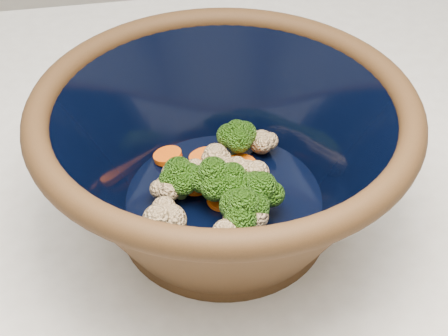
{
  "coord_description": "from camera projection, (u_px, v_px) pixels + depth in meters",
  "views": [
    {
      "loc": [
        -0.03,
        -0.36,
        1.36
      ],
      "look_at": [
        0.06,
        0.08,
        0.97
      ],
      "focal_mm": 50.0,
      "sensor_mm": 36.0,
      "label": 1
    }
  ],
  "objects": [
    {
      "name": "mixing_bowl",
      "position": [
        224.0,
        156.0,
        0.59
      ],
      "size": [
        0.43,
        0.43,
        0.15
      ],
      "rotation": [
        0.0,
        0.0,
        -0.34
      ],
      "color": "black",
      "rests_on": "counter"
    },
    {
      "name": "vegetable_pile",
      "position": [
        223.0,
        185.0,
        0.6
      ],
      "size": [
        0.14,
        0.18,
        0.06
      ],
      "color": "#608442",
      "rests_on": "mixing_bowl"
    }
  ]
}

